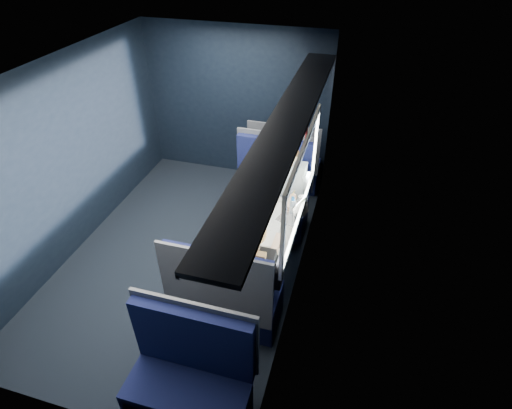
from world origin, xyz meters
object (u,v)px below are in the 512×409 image
(woman, at_px, (256,268))
(bottle_small, at_px, (292,206))
(cup, at_px, (302,200))
(seat_row_front, at_px, (285,165))
(seat_bay_far, at_px, (227,297))
(man, at_px, (287,190))
(seat_bay_near, at_px, (269,199))
(table, at_px, (267,227))
(laptop, at_px, (295,213))
(seat_row_back, at_px, (190,383))

(woman, distance_m, bottle_small, 0.95)
(cup, bearing_deg, seat_row_front, 109.49)
(seat_bay_far, relative_size, man, 0.95)
(seat_bay_near, bearing_deg, table, -77.51)
(seat_bay_near, height_order, cup, seat_bay_near)
(seat_bay_near, distance_m, laptop, 0.94)
(cup, bearing_deg, bottle_small, -107.37)
(table, height_order, seat_bay_far, seat_bay_far)
(seat_row_back, bearing_deg, table, 84.20)
(seat_bay_near, xyz_separation_m, seat_bay_far, (0.01, -1.74, -0.01))
(table, height_order, seat_row_back, seat_row_back)
(laptop, height_order, cup, laptop)
(seat_bay_near, bearing_deg, laptop, -56.70)
(seat_row_back, height_order, man, man)
(man, xyz_separation_m, cup, (0.23, -0.26, 0.07))
(man, bearing_deg, seat_bay_near, 146.94)
(seat_bay_far, bearing_deg, man, 80.97)
(cup, bearing_deg, table, -124.07)
(seat_row_back, xyz_separation_m, cup, (0.48, 2.24, 0.38))
(seat_bay_far, relative_size, bottle_small, 5.57)
(seat_row_front, bearing_deg, bottle_small, -75.36)
(seat_bay_far, xyz_separation_m, seat_row_front, (0.00, 2.67, -0.00))
(seat_bay_far, distance_m, seat_row_front, 2.67)
(man, relative_size, bottle_small, 5.85)
(bottle_small, bearing_deg, seat_row_back, -101.53)
(table, xyz_separation_m, seat_row_front, (-0.18, 1.80, -0.25))
(seat_bay_far, relative_size, seat_row_back, 1.09)
(table, height_order, man, man)
(table, relative_size, bottle_small, 4.42)
(seat_bay_far, height_order, seat_row_back, seat_bay_far)
(seat_bay_far, bearing_deg, table, 78.22)
(laptop, xyz_separation_m, cup, (0.02, 0.29, -0.01))
(seat_bay_near, relative_size, seat_bay_far, 1.00)
(seat_row_back, distance_m, bottle_small, 2.10)
(seat_row_front, bearing_deg, woman, -84.30)
(seat_bay_near, xyz_separation_m, laptop, (0.47, -0.71, 0.38))
(seat_row_front, distance_m, woman, 2.54)
(man, relative_size, cup, 13.24)
(table, relative_size, seat_row_front, 0.86)
(seat_row_front, relative_size, man, 0.88)
(seat_row_back, relative_size, laptop, 3.30)
(bottle_small, bearing_deg, woman, -99.87)
(woman, relative_size, laptop, 3.76)
(man, height_order, bottle_small, man)
(seat_row_back, distance_m, cup, 2.32)
(seat_row_back, height_order, woman, woman)
(man, distance_m, laptop, 0.59)
(seat_row_front, bearing_deg, man, -77.17)
(seat_row_back, xyz_separation_m, woman, (0.25, 1.09, 0.32))
(seat_bay_far, relative_size, woman, 0.95)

